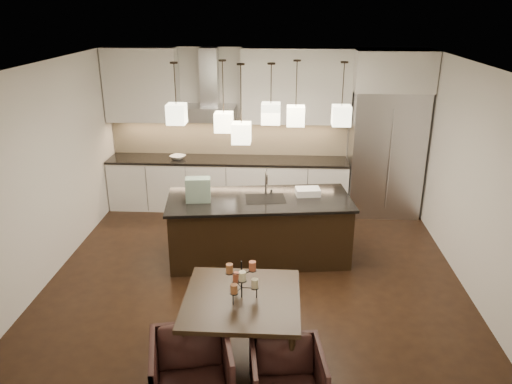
# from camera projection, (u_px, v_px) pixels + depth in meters

# --- Properties ---
(floor) EXTENTS (5.50, 5.50, 0.02)m
(floor) POSITION_uv_depth(u_px,v_px,m) (255.00, 276.00, 6.81)
(floor) COLOR black
(floor) RESTS_ON ground
(ceiling) EXTENTS (5.50, 5.50, 0.02)m
(ceiling) POSITION_uv_depth(u_px,v_px,m) (255.00, 65.00, 5.82)
(ceiling) COLOR white
(ceiling) RESTS_ON wall_back
(wall_back) EXTENTS (5.50, 0.02, 2.80)m
(wall_back) POSITION_uv_depth(u_px,v_px,m) (264.00, 128.00, 8.89)
(wall_back) COLOR silver
(wall_back) RESTS_ON ground
(wall_front) EXTENTS (5.50, 0.02, 2.80)m
(wall_front) POSITION_uv_depth(u_px,v_px,m) (234.00, 300.00, 3.74)
(wall_front) COLOR silver
(wall_front) RESTS_ON ground
(wall_left) EXTENTS (0.02, 5.50, 2.80)m
(wall_left) POSITION_uv_depth(u_px,v_px,m) (43.00, 175.00, 6.46)
(wall_left) COLOR silver
(wall_left) RESTS_ON ground
(wall_right) EXTENTS (0.02, 5.50, 2.80)m
(wall_right) POSITION_uv_depth(u_px,v_px,m) (477.00, 183.00, 6.17)
(wall_right) COLOR silver
(wall_right) RESTS_ON ground
(refrigerator) EXTENTS (1.20, 0.72, 2.15)m
(refrigerator) POSITION_uv_depth(u_px,v_px,m) (385.00, 154.00, 8.54)
(refrigerator) COLOR #B7B7BA
(refrigerator) RESTS_ON floor
(fridge_panel) EXTENTS (1.26, 0.72, 0.65)m
(fridge_panel) POSITION_uv_depth(u_px,v_px,m) (393.00, 70.00, 8.05)
(fridge_panel) COLOR silver
(fridge_panel) RESTS_ON refrigerator
(lower_cabinets) EXTENTS (4.21, 0.62, 0.88)m
(lower_cabinets) POSITION_uv_depth(u_px,v_px,m) (228.00, 184.00, 8.96)
(lower_cabinets) COLOR silver
(lower_cabinets) RESTS_ON floor
(countertop) EXTENTS (4.21, 0.66, 0.04)m
(countertop) POSITION_uv_depth(u_px,v_px,m) (228.00, 160.00, 8.79)
(countertop) COLOR black
(countertop) RESTS_ON lower_cabinets
(backsplash) EXTENTS (4.21, 0.02, 0.63)m
(backsplash) POSITION_uv_depth(u_px,v_px,m) (229.00, 137.00, 8.96)
(backsplash) COLOR beige
(backsplash) RESTS_ON countertop
(upper_cab_left) EXTENTS (1.25, 0.35, 1.25)m
(upper_cab_left) POSITION_uv_depth(u_px,v_px,m) (141.00, 85.00, 8.55)
(upper_cab_left) COLOR silver
(upper_cab_left) RESTS_ON wall_back
(upper_cab_right) EXTENTS (1.85, 0.35, 1.25)m
(upper_cab_right) POSITION_uv_depth(u_px,v_px,m) (296.00, 86.00, 8.41)
(upper_cab_right) COLOR silver
(upper_cab_right) RESTS_ON wall_back
(hood_canopy) EXTENTS (0.90, 0.52, 0.24)m
(hood_canopy) POSITION_uv_depth(u_px,v_px,m) (210.00, 113.00, 8.57)
(hood_canopy) COLOR #B7B7BA
(hood_canopy) RESTS_ON wall_back
(hood_chimney) EXTENTS (0.30, 0.28, 0.96)m
(hood_chimney) POSITION_uv_depth(u_px,v_px,m) (209.00, 77.00, 8.46)
(hood_chimney) COLOR #B7B7BA
(hood_chimney) RESTS_ON hood_canopy
(fruit_bowl) EXTENTS (0.34, 0.34, 0.06)m
(fruit_bowl) POSITION_uv_depth(u_px,v_px,m) (178.00, 157.00, 8.77)
(fruit_bowl) COLOR silver
(fruit_bowl) RESTS_ON countertop
(island_body) EXTENTS (2.60, 1.30, 0.88)m
(island_body) POSITION_uv_depth(u_px,v_px,m) (259.00, 230.00, 7.17)
(island_body) COLOR black
(island_body) RESTS_ON floor
(island_top) EXTENTS (2.69, 1.39, 0.04)m
(island_top) POSITION_uv_depth(u_px,v_px,m) (259.00, 200.00, 7.01)
(island_top) COLOR black
(island_top) RESTS_ON island_body
(faucet) EXTENTS (0.13, 0.25, 0.38)m
(faucet) POSITION_uv_depth(u_px,v_px,m) (266.00, 183.00, 7.03)
(faucet) COLOR silver
(faucet) RESTS_ON island_top
(tote_bag) EXTENTS (0.36, 0.22, 0.34)m
(tote_bag) POSITION_uv_depth(u_px,v_px,m) (198.00, 190.00, 6.85)
(tote_bag) COLOR #1A4D2E
(tote_bag) RESTS_ON island_top
(food_container) EXTENTS (0.37, 0.28, 0.10)m
(food_container) POSITION_uv_depth(u_px,v_px,m) (308.00, 192.00, 7.11)
(food_container) COLOR silver
(food_container) RESTS_ON island_top
(dining_table) EXTENTS (1.17, 1.17, 0.70)m
(dining_table) POSITION_uv_depth(u_px,v_px,m) (242.00, 326.00, 5.16)
(dining_table) COLOR black
(dining_table) RESTS_ON floor
(candelabra) EXTENTS (0.34, 0.34, 0.41)m
(candelabra) POSITION_uv_depth(u_px,v_px,m) (242.00, 280.00, 4.97)
(candelabra) COLOR black
(candelabra) RESTS_ON dining_table
(candle_a) EXTENTS (0.07, 0.07, 0.09)m
(candle_a) POSITION_uv_depth(u_px,v_px,m) (255.00, 283.00, 4.97)
(candle_a) COLOR beige
(candle_a) RESTS_ON candelabra
(candle_b) EXTENTS (0.07, 0.07, 0.09)m
(candle_b) POSITION_uv_depth(u_px,v_px,m) (236.00, 277.00, 5.09)
(candle_b) COLOR #BD5C3C
(candle_b) RESTS_ON candelabra
(candle_c) EXTENTS (0.07, 0.07, 0.09)m
(candle_c) POSITION_uv_depth(u_px,v_px,m) (234.00, 289.00, 4.88)
(candle_c) COLOR #985B33
(candle_c) RESTS_ON candelabra
(candle_d) EXTENTS (0.07, 0.07, 0.09)m
(candle_d) POSITION_uv_depth(u_px,v_px,m) (252.00, 266.00, 5.00)
(candle_d) COLOR #BD5C3C
(candle_d) RESTS_ON candelabra
(candle_e) EXTENTS (0.07, 0.07, 0.09)m
(candle_e) POSITION_uv_depth(u_px,v_px,m) (229.00, 268.00, 4.95)
(candle_e) COLOR #985B33
(candle_e) RESTS_ON candelabra
(candle_f) EXTENTS (0.07, 0.07, 0.09)m
(candle_f) POSITION_uv_depth(u_px,v_px,m) (242.00, 276.00, 4.81)
(candle_f) COLOR beige
(candle_f) RESTS_ON candelabra
(armchair_left) EXTENTS (0.87, 0.88, 0.68)m
(armchair_left) POSITION_uv_depth(u_px,v_px,m) (192.00, 373.00, 4.54)
(armchair_left) COLOR black
(armchair_left) RESTS_ON floor
(armchair_right) EXTENTS (0.73, 0.74, 0.61)m
(armchair_right) POSITION_uv_depth(u_px,v_px,m) (287.00, 380.00, 4.50)
(armchair_right) COLOR black
(armchair_right) RESTS_ON floor
(pendant_a) EXTENTS (0.24, 0.24, 0.26)m
(pendant_a) POSITION_uv_depth(u_px,v_px,m) (177.00, 114.00, 6.47)
(pendant_a) COLOR #EFEABE
(pendant_a) RESTS_ON ceiling
(pendant_b) EXTENTS (0.24, 0.24, 0.26)m
(pendant_b) POSITION_uv_depth(u_px,v_px,m) (224.00, 122.00, 6.78)
(pendant_b) COLOR #EFEABE
(pendant_b) RESTS_ON ceiling
(pendant_c) EXTENTS (0.24, 0.24, 0.26)m
(pendant_c) POSITION_uv_depth(u_px,v_px,m) (271.00, 113.00, 6.37)
(pendant_c) COLOR #EFEABE
(pendant_c) RESTS_ON ceiling
(pendant_d) EXTENTS (0.24, 0.24, 0.26)m
(pendant_d) POSITION_uv_depth(u_px,v_px,m) (296.00, 116.00, 6.74)
(pendant_d) COLOR #EFEABE
(pendant_d) RESTS_ON ceiling
(pendant_e) EXTENTS (0.24, 0.24, 0.26)m
(pendant_e) POSITION_uv_depth(u_px,v_px,m) (341.00, 116.00, 6.54)
(pendant_e) COLOR #EFEABE
(pendant_e) RESTS_ON ceiling
(pendant_f) EXTENTS (0.24, 0.24, 0.26)m
(pendant_f) POSITION_uv_depth(u_px,v_px,m) (241.00, 133.00, 6.40)
(pendant_f) COLOR #EFEABE
(pendant_f) RESTS_ON ceiling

